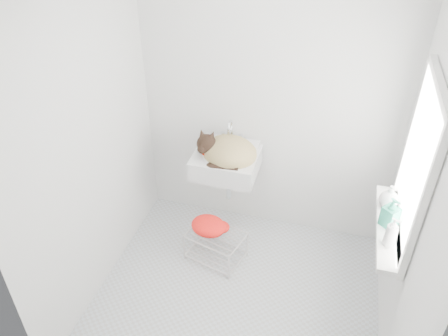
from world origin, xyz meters
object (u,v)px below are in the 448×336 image
(cat, at_px, (227,152))
(wire_rack, at_px, (216,244))
(bottle_a, at_px, (388,244))
(bottle_b, at_px, (388,225))
(bottle_c, at_px, (387,206))
(sink, at_px, (226,154))

(cat, distance_m, wire_rack, 0.82)
(bottle_a, relative_size, bottle_b, 0.84)
(cat, distance_m, bottle_c, 1.32)
(sink, bearing_deg, bottle_a, -29.81)
(cat, xyz_separation_m, bottle_a, (1.28, -0.72, -0.04))
(bottle_b, bearing_deg, sink, 157.15)
(bottle_a, bearing_deg, wire_rack, 163.68)
(cat, xyz_separation_m, bottle_c, (1.28, -0.32, -0.04))
(wire_rack, distance_m, bottle_b, 1.47)
(wire_rack, bearing_deg, sink, 92.09)
(bottle_a, height_order, bottle_c, bottle_a)
(cat, height_order, wire_rack, cat)
(cat, distance_m, bottle_b, 1.39)
(sink, relative_size, bottle_b, 2.46)
(bottle_b, bearing_deg, bottle_a, -90.00)
(sink, relative_size, bottle_c, 3.06)
(cat, relative_size, bottle_a, 2.82)
(wire_rack, height_order, bottle_c, bottle_c)
(sink, xyz_separation_m, bottle_a, (1.30, -0.74, 0.00))
(cat, height_order, bottle_c, cat)
(bottle_a, bearing_deg, sink, 150.19)
(bottle_c, bearing_deg, sink, 165.29)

